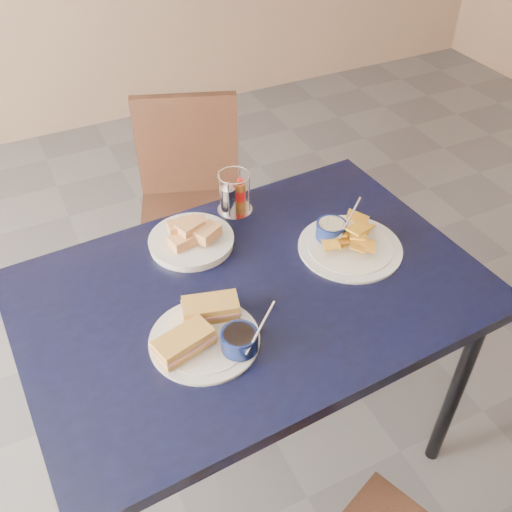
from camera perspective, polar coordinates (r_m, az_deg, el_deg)
name	(u,v)px	position (r m, az deg, el deg)	size (l,w,h in m)	color
ground	(265,422)	(2.16, 0.86, -16.29)	(6.00, 6.00, 0.00)	#505056
dining_table	(253,304)	(1.58, -0.34, -4.86)	(1.27, 0.88, 0.75)	black
chair_far	(184,191)	(2.36, -7.23, 6.45)	(0.52, 0.51, 0.86)	black
sandwich_plate	(208,332)	(1.40, -4.82, -7.63)	(0.30, 0.27, 0.12)	white
plantain_plate	(345,241)	(1.68, 8.88, 1.51)	(0.30, 0.30, 0.12)	white
bread_basket	(191,238)	(1.67, -6.48, 1.81)	(0.24, 0.24, 0.08)	white
condiment_caddy	(233,196)	(1.77, -2.32, 6.02)	(0.11, 0.11, 0.14)	silver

